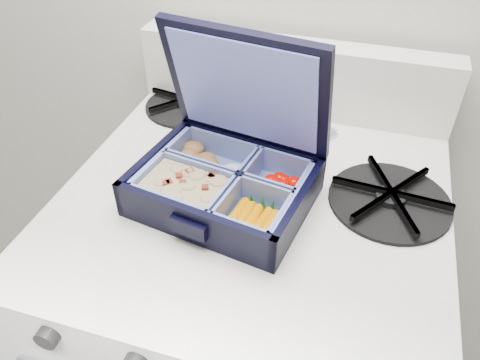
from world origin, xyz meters
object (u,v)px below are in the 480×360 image
(bento_box, at_px, (224,186))
(fork, at_px, (289,155))
(burner_grate, at_px, (391,196))
(stove, at_px, (251,346))

(bento_box, xyz_separation_m, fork, (0.06, 0.13, -0.02))
(burner_grate, relative_size, fork, 0.92)
(bento_box, bearing_deg, stove, 50.08)
(bento_box, height_order, fork, bento_box)
(stove, bearing_deg, burner_grate, 10.33)
(bento_box, relative_size, burner_grate, 1.36)
(stove, xyz_separation_m, burner_grate, (0.18, 0.03, 0.41))
(bento_box, height_order, burner_grate, bento_box)
(bento_box, relative_size, fork, 1.25)
(bento_box, bearing_deg, burner_grate, 25.67)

